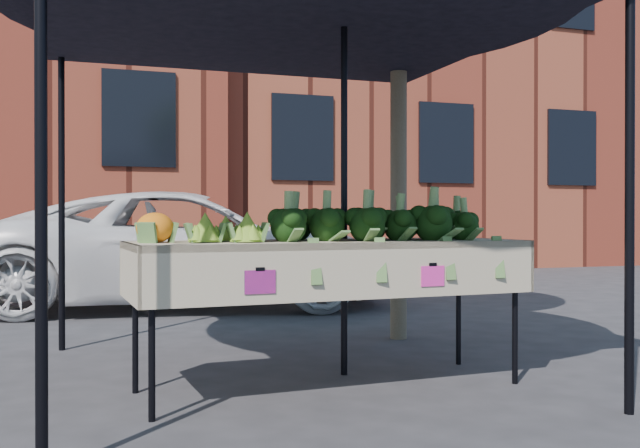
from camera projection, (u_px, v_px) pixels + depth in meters
The scene contains 9 objects.
ground at pixel (317, 383), 4.47m from camera, with size 90.00×90.00×0.00m, color #2B2B2E.
table at pixel (330, 314), 4.34m from camera, with size 2.44×0.94×0.90m.
canopy at pixel (290, 168), 4.68m from camera, with size 3.16×3.16×2.74m, color black, non-canonical shape.
broccoli_heap at pixel (378, 217), 4.46m from camera, with size 1.49×0.59×0.28m, color black.
romanesco_cluster at pixel (221, 223), 4.16m from camera, with size 0.45×0.59×0.22m, color #8CBB37.
cauliflower_pair at pixel (155, 225), 3.96m from camera, with size 0.22×0.22×0.20m, color orange.
vehicle at pixel (191, 101), 8.42m from camera, with size 2.24×1.35×4.86m, color white.
street_tree at pixel (399, 100), 6.13m from camera, with size 2.09×2.09×4.11m, color #1E4C14, non-canonical shape.
building_right at pixel (423, 95), 18.51m from camera, with size 12.00×8.00×8.50m, color maroon.
Camera 1 is at (-1.39, -4.24, 1.03)m, focal length 40.04 mm.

